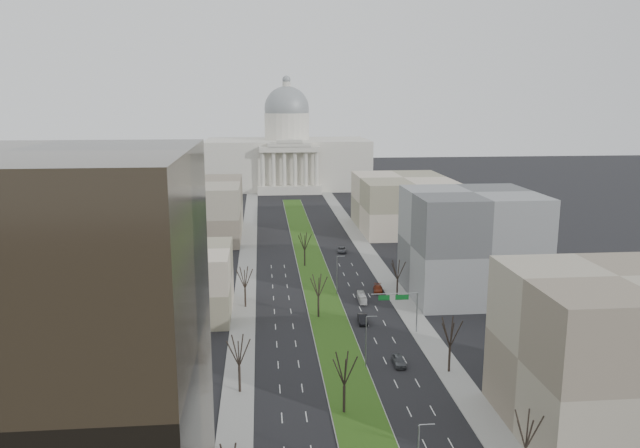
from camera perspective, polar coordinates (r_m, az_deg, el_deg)
ground at (r=168.75m, az=-0.73°, el=-3.87°), size 600.00×600.00×0.00m
median at (r=167.75m, az=-0.70°, el=-3.93°), size 8.00×222.03×0.20m
sidewalk_left at (r=144.32m, az=-6.89°, el=-6.62°), size 5.00×330.00×0.15m
sidewalk_right at (r=147.52m, az=6.91°, el=-6.22°), size 5.00×330.00×0.15m
capitol at (r=313.29m, az=-3.01°, el=6.32°), size 80.00×46.00×55.00m
building_glass_tower at (r=69.25m, az=-25.49°, el=-10.71°), size 34.00×30.00×40.00m
building_beige_left at (r=134.10m, az=-13.72°, el=-5.20°), size 26.00×22.00×14.00m
building_tan_right at (r=93.76m, az=25.10°, el=-10.79°), size 26.00×24.00×22.00m
building_grey_right at (r=145.98m, az=13.62°, el=-1.80°), size 28.00×26.00×24.00m
building_far_left at (r=206.42m, az=-11.40°, el=1.32°), size 30.00×40.00×18.00m
building_far_right at (r=215.69m, az=7.58°, el=1.88°), size 30.00×40.00×18.00m
tree_left_mid at (r=97.85m, az=-7.44°, el=-11.34°), size 5.40×5.40×9.72m
tree_left_far at (r=135.63m, az=-6.89°, el=-4.82°), size 5.28×5.28×9.50m
tree_right_near at (r=80.66m, az=18.40°, el=-17.37°), size 5.16×5.16×9.29m
tree_right_mid at (r=105.91m, az=11.85°, el=-9.58°), size 5.52×5.52×9.94m
tree_right_far at (r=142.80m, az=7.11°, el=-4.12°), size 5.04×5.04×9.07m
tree_median_a at (r=91.16m, az=2.24°, el=-13.03°), size 5.40×5.40×9.72m
tree_median_b at (r=128.37m, az=-0.15°, el=-5.61°), size 5.40×5.40×9.72m
tree_median_c at (r=166.88m, az=-1.42°, el=-1.57°), size 5.40×5.40×9.72m
streetlamp_median_b at (r=106.46m, az=4.26°, el=-10.60°), size 1.90×0.20×9.16m
streetlamp_median_c at (r=143.88m, az=1.59°, el=-4.62°), size 1.90×0.20×9.16m
mast_arm_signs at (r=121.66m, az=7.63°, el=-7.14°), size 9.12×0.24×8.09m
car_grey_near at (r=109.49m, az=7.23°, el=-12.28°), size 2.06×4.89×1.65m
car_black at (r=127.73m, az=3.92°, el=-8.65°), size 2.11×5.22×1.69m
car_red at (r=147.30m, az=5.32°, el=-5.93°), size 2.83×5.42×1.50m
car_grey_far at (r=183.51m, az=2.02°, el=-2.36°), size 3.09×5.64×1.50m
box_van at (r=140.40m, az=3.85°, el=-6.73°), size 1.77×6.60×1.83m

